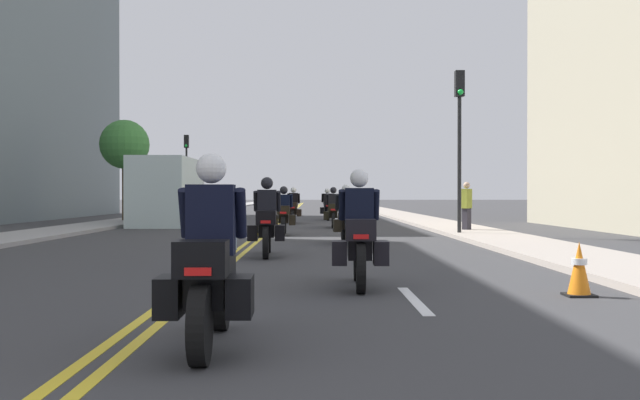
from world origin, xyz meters
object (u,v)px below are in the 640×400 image
at_px(motorcycle_4, 284,215).
at_px(motorcycle_5, 333,211).
at_px(motorcycle_3, 347,219).
at_px(motorcycle_2, 267,224).
at_px(motorcycle_0, 210,271).
at_px(street_tree_0, 125,145).
at_px(motorcycle_7, 327,207).
at_px(traffic_light_far, 186,160).
at_px(parked_truck, 169,195).
at_px(motorcycle_1, 359,239).
at_px(pedestrian_0, 467,207).
at_px(traffic_cone_0, 579,269).
at_px(traffic_light_near, 460,123).
at_px(motorcycle_6, 293,209).

bearing_deg(motorcycle_4, motorcycle_5, 70.60).
bearing_deg(motorcycle_3, motorcycle_2, -117.44).
relative_size(motorcycle_0, street_tree_0, 0.45).
xyz_separation_m(motorcycle_5, street_tree_0, (-9.46, 5.01, 2.94)).
relative_size(motorcycle_5, motorcycle_7, 0.94).
xyz_separation_m(traffic_light_far, parked_truck, (1.80, -14.81, -2.15)).
bearing_deg(motorcycle_1, pedestrian_0, 74.60).
height_order(motorcycle_1, motorcycle_7, motorcycle_1).
relative_size(traffic_cone_0, traffic_light_near, 0.14).
height_order(motorcycle_5, traffic_cone_0, motorcycle_5).
bearing_deg(motorcycle_5, motorcycle_4, -106.76).
bearing_deg(traffic_light_far, motorcycle_4, -72.68).
bearing_deg(pedestrian_0, street_tree_0, -82.62).
bearing_deg(traffic_light_far, motorcycle_5, -62.95).
relative_size(motorcycle_3, motorcycle_4, 1.03).
relative_size(motorcycle_7, parked_truck, 0.35).
bearing_deg(parked_truck, motorcycle_5, -17.55).
xyz_separation_m(motorcycle_6, motorcycle_7, (1.62, 4.01, -0.00)).
bearing_deg(pedestrian_0, motorcycle_1, 23.61).
distance_m(motorcycle_3, motorcycle_4, 4.61).
relative_size(motorcycle_3, traffic_cone_0, 3.10).
relative_size(motorcycle_0, motorcycle_1, 0.98).
distance_m(motorcycle_6, traffic_cone_0, 24.37).
xyz_separation_m(motorcycle_1, motorcycle_6, (-1.54, 23.11, -0.01)).
bearing_deg(pedestrian_0, traffic_light_near, 22.91).
relative_size(motorcycle_4, motorcycle_7, 0.92).
relative_size(motorcycle_0, motorcycle_6, 1.00).
height_order(motorcycle_6, traffic_light_near, traffic_light_near).
xyz_separation_m(motorcycle_0, traffic_cone_0, (4.27, 3.18, -0.31)).
bearing_deg(motorcycle_7, motorcycle_5, -91.22).
bearing_deg(traffic_light_far, parked_truck, -83.07).
relative_size(motorcycle_1, motorcycle_2, 0.93).
distance_m(motorcycle_2, traffic_light_near, 9.65).
relative_size(motorcycle_1, parked_truck, 0.33).
relative_size(motorcycle_2, motorcycle_7, 1.02).
relative_size(motorcycle_6, traffic_cone_0, 3.02).
bearing_deg(motorcycle_3, motorcycle_4, 111.02).
distance_m(motorcycle_2, motorcycle_6, 17.85).
height_order(traffic_light_far, street_tree_0, traffic_light_far).
bearing_deg(motorcycle_7, street_tree_0, -161.92).
bearing_deg(motorcycle_7, motorcycle_0, -94.64).
xyz_separation_m(motorcycle_5, traffic_light_near, (3.75, -6.09, 2.87)).
bearing_deg(traffic_cone_0, motorcycle_6, 100.16).
bearing_deg(traffic_light_near, motorcycle_7, 104.80).
bearing_deg(motorcycle_6, motorcycle_5, -67.41).
distance_m(motorcycle_1, motorcycle_5, 18.73).
height_order(motorcycle_4, traffic_cone_0, motorcycle_4).
height_order(motorcycle_7, street_tree_0, street_tree_0).
bearing_deg(motorcycle_0, motorcycle_3, 81.37).
xyz_separation_m(motorcycle_0, motorcycle_5, (1.66, 22.79, -0.01)).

